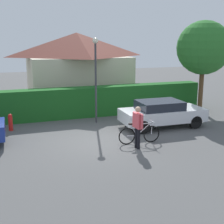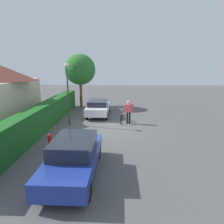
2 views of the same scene
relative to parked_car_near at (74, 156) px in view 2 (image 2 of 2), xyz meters
The scene contains 9 objects.
ground_plane 5.91m from the parked_car_near, 11.37° to the right, with size 60.00×60.00×0.00m, color #515151.
hedge_row 6.62m from the parked_car_near, 29.69° to the left, with size 15.06×0.90×1.64m, color #1A581E.
parked_car_near is the anchor object (origin of this frame).
parked_car_far 9.34m from the parked_car_near, ahead, with size 4.09×1.79×1.31m.
bicycle 7.56m from the parked_car_near, 14.74° to the right, with size 1.79×0.50×0.93m.
person_rider 7.41m from the parked_car_near, 19.13° to the right, with size 0.26×0.67×1.69m.
street_lamp 7.06m from the parked_car_near, 15.30° to the left, with size 0.28×0.28×4.28m.
tree_kerbside 13.51m from the parked_car_near, ahead, with size 3.04×3.04×5.25m.
fire_hydrant 2.91m from the parked_car_near, 36.82° to the left, with size 0.20×0.20×0.81m.
Camera 2 is at (-12.64, -0.53, 4.12)m, focal length 31.70 mm.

